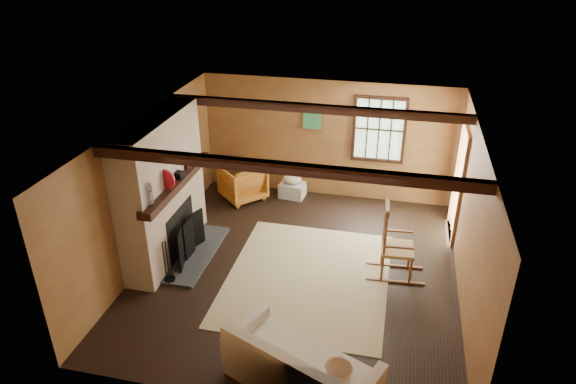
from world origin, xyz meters
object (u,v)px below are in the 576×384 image
(rocking_chair, at_px, (395,246))
(armchair, at_px, (243,182))
(fireplace, at_px, (164,194))
(sofa, at_px, (300,372))
(laundry_basket, at_px, (292,190))

(rocking_chair, bearing_deg, armchair, 53.68)
(fireplace, xyz_separation_m, sofa, (2.75, -2.40, -0.84))
(fireplace, bearing_deg, armchair, 74.24)
(fireplace, height_order, rocking_chair, fireplace)
(fireplace, height_order, armchair, fireplace)
(sofa, xyz_separation_m, laundry_basket, (-1.16, 4.87, -0.11))
(sofa, height_order, laundry_basket, sofa)
(rocking_chair, xyz_separation_m, laundry_basket, (-2.13, 2.27, -0.38))
(rocking_chair, bearing_deg, sofa, 155.68)
(fireplace, distance_m, laundry_basket, 3.08)
(sofa, distance_m, armchair, 5.04)
(laundry_basket, xyz_separation_m, armchair, (-0.97, -0.29, 0.22))
(rocking_chair, distance_m, sofa, 2.78)
(fireplace, relative_size, rocking_chair, 1.90)
(sofa, height_order, armchair, sofa)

